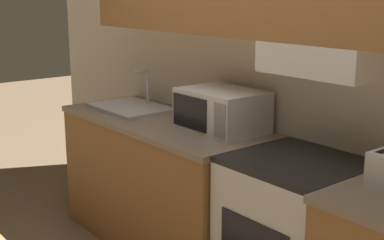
% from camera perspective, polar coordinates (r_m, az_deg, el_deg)
% --- Properties ---
extents(wall_back, '(5.16, 0.38, 2.55)m').
position_cam_1_polar(wall_back, '(3.22, 6.83, 9.96)').
color(wall_back, silver).
rests_on(wall_back, ground_plane).
extents(lower_counter_main, '(1.64, 0.68, 0.90)m').
position_cam_1_polar(lower_counter_main, '(3.71, -3.03, -6.70)').
color(lower_counter_main, '#936033').
rests_on(lower_counter_main, ground_plane).
extents(microwave, '(0.50, 0.38, 0.25)m').
position_cam_1_polar(microwave, '(3.26, 3.20, 1.03)').
color(microwave, silver).
rests_on(microwave, lower_counter_main).
extents(sink_basin, '(0.59, 0.42, 0.28)m').
position_cam_1_polar(sink_basin, '(3.90, -6.60, 1.40)').
color(sink_basin, '#B7BABF').
rests_on(sink_basin, lower_counter_main).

